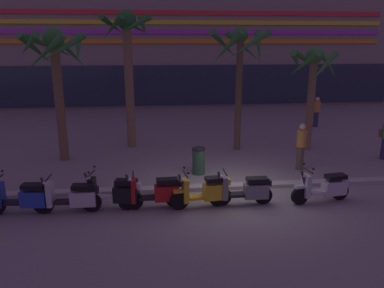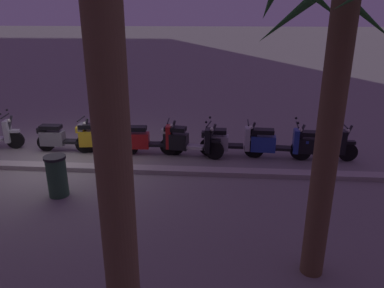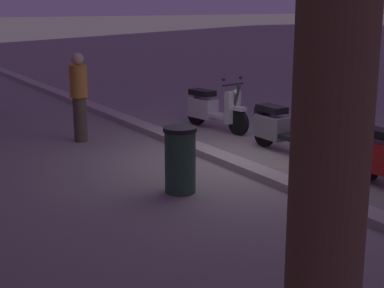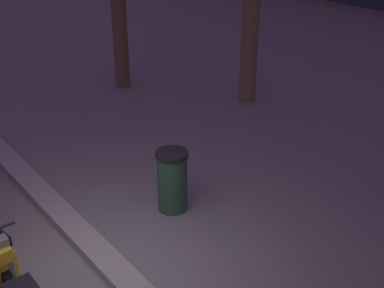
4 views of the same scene
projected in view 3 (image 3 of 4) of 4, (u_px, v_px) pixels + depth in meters
name	position (u px, v px, depth m)	size (l,w,h in m)	color
ground_plane	(242.00, 161.00, 9.97)	(200.00, 200.00, 0.00)	gray
curb_strip	(228.00, 160.00, 9.80)	(60.00, 0.36, 0.12)	#ADA89E
scooter_yellow_gap_after_mid	(329.00, 139.00, 9.54)	(1.77, 0.60, 1.17)	black
scooter_grey_mid_centre	(282.00, 128.00, 10.48)	(1.84, 0.56, 1.04)	black
scooter_silver_lead_nearest	(212.00, 108.00, 12.44)	(1.84, 0.63, 1.17)	black
pedestrian_strolling_near_curb	(79.00, 95.00, 11.21)	(0.34, 0.34, 1.72)	brown
litter_bin	(180.00, 159.00, 8.25)	(0.48, 0.48, 0.95)	#2D5638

